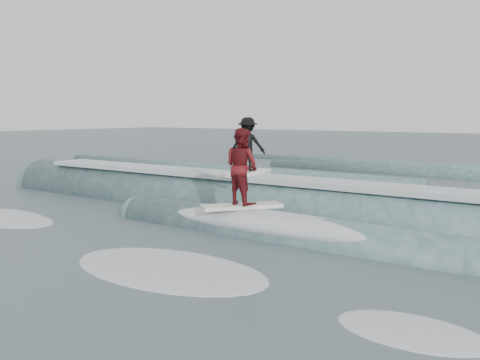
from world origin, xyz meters
The scene contains 6 objects.
ground centered at (0.00, 0.00, 0.00)m, with size 160.00×160.00×0.00m, color #384A52.
breaking_wave centered at (0.31, 5.05, 0.04)m, with size 23.40×3.84×2.12m.
surfer_black centered at (-0.46, 5.43, 1.93)m, with size 1.17×2.05×1.68m.
surfer_red centered at (0.93, 3.23, 1.54)m, with size 1.64×1.93×1.98m.
whitewater centered at (-0.79, -0.22, 0.00)m, with size 14.91×6.39×0.10m.
far_swells centered at (-2.08, 17.65, 0.00)m, with size 34.29×8.65×0.80m.
Camera 1 is at (8.58, -7.30, 2.89)m, focal length 40.00 mm.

